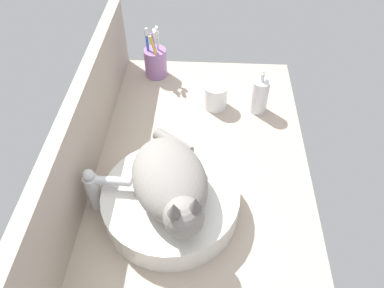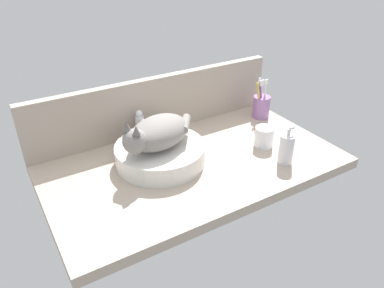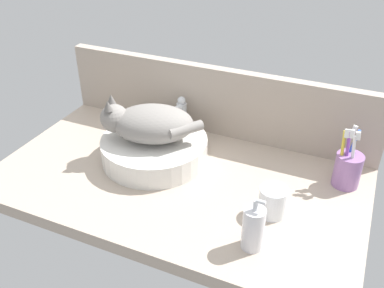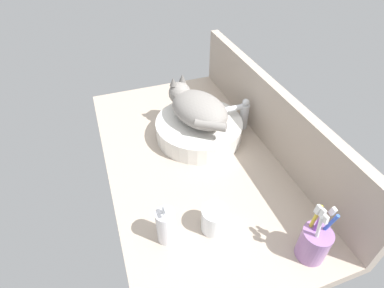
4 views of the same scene
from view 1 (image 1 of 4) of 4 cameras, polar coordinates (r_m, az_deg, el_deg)
ground_plane at (r=105.02cm, az=0.60°, el=-5.72°), size 110.64×63.23×4.00cm
backsplash_panel at (r=99.62cm, az=-16.73°, el=0.19°), size 110.64×3.60×24.07cm
sink_basin at (r=94.27cm, az=-3.23°, el=-8.72°), size 33.74×33.74×7.33cm
cat at (r=85.91cm, az=-3.20°, el=-5.82°), size 31.33×24.59×14.00cm
faucet at (r=94.96cm, az=-14.29°, el=-6.46°), size 3.60×11.83×13.60cm
soap_dispenser at (r=120.94cm, az=10.25°, el=7.25°), size 5.45×5.45×14.89cm
toothbrush_cup at (r=135.48cm, az=-5.57°, el=12.39°), size 7.78×7.78×18.70cm
water_glass at (r=122.25cm, az=3.59°, el=7.16°), size 7.62×7.62×8.24cm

